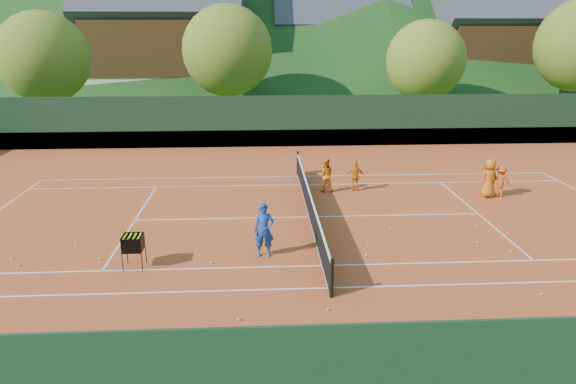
{
  "coord_description": "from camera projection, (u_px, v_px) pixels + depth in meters",
  "views": [
    {
      "loc": [
        -1.78,
        -17.79,
        6.7
      ],
      "look_at": [
        -0.8,
        0.0,
        1.01
      ],
      "focal_mm": 32.0,
      "sensor_mm": 36.0,
      "label": 1
    }
  ],
  "objects": [
    {
      "name": "tennis_ball_22",
      "position": [
        445.0,
        338.0,
        11.53
      ],
      "size": [
        0.07,
        0.07,
        0.07
      ],
      "primitive_type": "sphere",
      "color": "#D2F629",
      "rests_on": "clay_court"
    },
    {
      "name": "student_d",
      "position": [
        501.0,
        181.0,
        21.17
      ],
      "size": [
        0.94,
        0.68,
        1.31
      ],
      "primitive_type": "imported",
      "rotation": [
        0.0,
        0.0,
        2.9
      ],
      "color": "#DA4F13",
      "rests_on": "clay_court"
    },
    {
      "name": "tennis_ball_17",
      "position": [
        325.0,
        253.0,
        15.88
      ],
      "size": [
        0.07,
        0.07,
        0.07
      ],
      "primitive_type": "sphere",
      "color": "#D2F629",
      "rests_on": "clay_court"
    },
    {
      "name": "tennis_ball_18",
      "position": [
        19.0,
        265.0,
        15.09
      ],
      "size": [
        0.07,
        0.07,
        0.07
      ],
      "primitive_type": "sphere",
      "color": "#D2F629",
      "rests_on": "clay_court"
    },
    {
      "name": "coach",
      "position": [
        264.0,
        230.0,
        15.53
      ],
      "size": [
        0.62,
        0.41,
        1.7
      ],
      "primitive_type": "imported",
      "rotation": [
        0.0,
        0.0,
        0.0
      ],
      "color": "#164193",
      "rests_on": "clay_court"
    },
    {
      "name": "clay_court",
      "position": [
        309.0,
        217.0,
        19.05
      ],
      "size": [
        40.0,
        24.0,
        0.02
      ],
      "primitive_type": "cube",
      "color": "#B5431D",
      "rests_on": "ground"
    },
    {
      "name": "tennis_ball_0",
      "position": [
        212.0,
        263.0,
        15.24
      ],
      "size": [
        0.07,
        0.07,
        0.07
      ],
      "primitive_type": "sphere",
      "color": "#D2F629",
      "rests_on": "clay_court"
    },
    {
      "name": "tennis_ball_8",
      "position": [
        458.0,
        363.0,
        10.68
      ],
      "size": [
        0.07,
        0.07,
        0.07
      ],
      "primitive_type": "sphere",
      "color": "#D2F629",
      "rests_on": "clay_court"
    },
    {
      "name": "student_c",
      "position": [
        489.0,
        178.0,
        21.08
      ],
      "size": [
        0.89,
        0.7,
        1.6
      ],
      "primitive_type": "imported",
      "rotation": [
        0.0,
        0.0,
        3.41
      ],
      "color": "#CB6D12",
      "rests_on": "clay_court"
    },
    {
      "name": "tennis_ball_13",
      "position": [
        257.0,
        339.0,
        11.5
      ],
      "size": [
        0.07,
        0.07,
        0.07
      ],
      "primitive_type": "sphere",
      "color": "#D2F629",
      "rests_on": "clay_court"
    },
    {
      "name": "tennis_ball_4",
      "position": [
        368.0,
        243.0,
        16.66
      ],
      "size": [
        0.07,
        0.07,
        0.07
      ],
      "primitive_type": "sphere",
      "color": "#D2F629",
      "rests_on": "clay_court"
    },
    {
      "name": "student_a",
      "position": [
        325.0,
        175.0,
        21.81
      ],
      "size": [
        0.74,
        0.59,
        1.46
      ],
      "primitive_type": "imported",
      "rotation": [
        0.0,
        0.0,
        3.09
      ],
      "color": "orange",
      "rests_on": "clay_court"
    },
    {
      "name": "ground",
      "position": [
        309.0,
        217.0,
        19.06
      ],
      "size": [
        400.0,
        400.0,
        0.0
      ],
      "primitive_type": "plane",
      "color": "#2C4E18",
      "rests_on": "ground"
    },
    {
      "name": "tennis_ball_2",
      "position": [
        478.0,
        243.0,
        16.68
      ],
      "size": [
        0.07,
        0.07,
        0.07
      ],
      "primitive_type": "sphere",
      "color": "#D2F629",
      "rests_on": "clay_court"
    },
    {
      "name": "tennis_ball_14",
      "position": [
        328.0,
        309.0,
        12.71
      ],
      "size": [
        0.07,
        0.07,
        0.07
      ],
      "primitive_type": "sphere",
      "color": "#D2F629",
      "rests_on": "clay_court"
    },
    {
      "name": "tennis_ball_6",
      "position": [
        395.0,
        329.0,
        11.88
      ],
      "size": [
        0.07,
        0.07,
        0.07
      ],
      "primitive_type": "sphere",
      "color": "#D2F629",
      "rests_on": "clay_court"
    },
    {
      "name": "tennis_ball_9",
      "position": [
        390.0,
        229.0,
        17.8
      ],
      "size": [
        0.07,
        0.07,
        0.07
      ],
      "primitive_type": "sphere",
      "color": "#D2F629",
      "rests_on": "clay_court"
    },
    {
      "name": "tennis_net",
      "position": [
        310.0,
        204.0,
        18.9
      ],
      "size": [
        0.1,
        12.07,
        1.1
      ],
      "color": "black",
      "rests_on": "clay_court"
    },
    {
      "name": "chalet_left",
      "position": [
        166.0,
        41.0,
        45.35
      ],
      "size": [
        13.8,
        9.93,
        12.92
      ],
      "color": "beige",
      "rests_on": "ground"
    },
    {
      "name": "tennis_ball_7",
      "position": [
        511.0,
        251.0,
        16.04
      ],
      "size": [
        0.07,
        0.07,
        0.07
      ],
      "primitive_type": "sphere",
      "color": "#D2F629",
      "rests_on": "clay_court"
    },
    {
      "name": "tennis_ball_16",
      "position": [
        12.0,
        258.0,
        15.53
      ],
      "size": [
        0.07,
        0.07,
        0.07
      ],
      "primitive_type": "sphere",
      "color": "#D2F629",
      "rests_on": "clay_court"
    },
    {
      "name": "tree_a",
      "position": [
        43.0,
        57.0,
        33.85
      ],
      "size": [
        6.0,
        6.0,
        7.88
      ],
      "color": "#3D2818",
      "rests_on": "ground"
    },
    {
      "name": "ball_hopper",
      "position": [
        133.0,
        244.0,
        14.82
      ],
      "size": [
        0.57,
        0.57,
        1.0
      ],
      "color": "black",
      "rests_on": "clay_court"
    },
    {
      "name": "student_b",
      "position": [
        355.0,
        176.0,
        21.93
      ],
      "size": [
        0.79,
        0.39,
        1.3
      ],
      "primitive_type": "imported",
      "rotation": [
        0.0,
        0.0,
        3.04
      ],
      "color": "orange",
      "rests_on": "clay_court"
    },
    {
      "name": "tennis_ball_1",
      "position": [
        239.0,
        319.0,
        12.28
      ],
      "size": [
        0.07,
        0.07,
        0.07
      ],
      "primitive_type": "sphere",
      "color": "#D2F629",
      "rests_on": "clay_court"
    },
    {
      "name": "chalet_mid",
      "position": [
        338.0,
        47.0,
        50.19
      ],
      "size": [
        12.65,
        8.82,
        11.45
      ],
      "color": "beige",
      "rests_on": "ground"
    },
    {
      "name": "tennis_ball_20",
      "position": [
        542.0,
        294.0,
        13.44
      ],
      "size": [
        0.07,
        0.07,
        0.07
      ],
      "primitive_type": "sphere",
      "color": "#D2F629",
      "rests_on": "clay_court"
    },
    {
      "name": "chalet_right",
      "position": [
        496.0,
        45.0,
        47.04
      ],
      "size": [
        11.5,
        8.82,
        11.91
      ],
      "color": "beige",
      "rests_on": "ground"
    },
    {
      "name": "tennis_ball_19",
      "position": [
        101.0,
        379.0,
        10.19
      ],
      "size": [
        0.07,
        0.07,
        0.07
      ],
      "primitive_type": "sphere",
      "color": "#D2F629",
      "rests_on": "clay_court"
    },
    {
      "name": "tennis_ball_11",
      "position": [
        263.0,
        245.0,
        16.53
      ],
      "size": [
        0.07,
        0.07,
        0.07
      ],
      "primitive_type": "sphere",
      "color": "#D2F629",
      "rests_on": "clay_court"
    },
    {
      "name": "tennis_ball_12",
      "position": [
        76.0,
        245.0,
        16.52
      ],
      "size": [
        0.07,
        0.07,
        0.07
      ],
      "primitive_type": "sphere",
      "color": "#D2F629",
      "rests_on": "clay_court"
    },
    {
      "name": "tree_c",
      "position": [
        425.0,
        60.0,
        36.27
      ],
      "size": [
        5.6,
        5.6,
        7.35
      ],
      "color": "#3C2618",
      "rests_on": "ground"
    },
    {
      "name": "tennis_ball_21",
      "position": [
        476.0,
        226.0,
        18.04
      ],
      "size": [
        0.07,
        0.07,
        0.07
      ],
      "primitive_type": "sphere",
      "color": "#D2F629",
      "rests_on": "clay_court"
    },
    {
      "name": "perimeter_fence",
      "position": [
        310.0,
        185.0,
        18.67
      ],
      "size": [
        40.4,
        24.24,
        3.0
      ],
      "color": "black",
      "rests_on": "clay_court"
    },
    {
      "name": "tennis_ball_10",
      "position": [
        366.0,
        255.0,
        15.75
      ],
      "size": [
        0.07,
        0.07,
        0.07
      ],
      "primitive_type": "sphere",
      "color": "#D2F629",
      "rests_on": "clay_court"
    },
    {
      "name": "tennis_ball_5",
      "position": [
        501.0,
        359.0,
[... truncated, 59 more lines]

